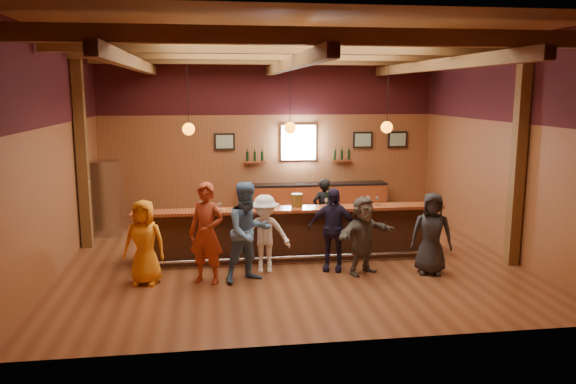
{
  "coord_description": "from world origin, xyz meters",
  "views": [
    {
      "loc": [
        -1.61,
        -11.13,
        3.43
      ],
      "look_at": [
        0.0,
        0.3,
        1.35
      ],
      "focal_mm": 35.0,
      "sensor_mm": 36.0,
      "label": 1
    }
  ],
  "objects_px": {
    "customer_denim": "(248,232)",
    "stainless_fridge": "(106,198)",
    "customer_navy": "(333,229)",
    "customer_white": "(265,234)",
    "bottle_a": "(329,198)",
    "ice_bucket": "(297,200)",
    "customer_dark": "(432,234)",
    "customer_orange": "(144,242)",
    "back_bar_cabinet": "(314,200)",
    "customer_brown": "(363,235)",
    "bartender": "(323,210)",
    "customer_redvest": "(207,233)",
    "bar_counter": "(290,232)"
  },
  "relations": [
    {
      "from": "customer_denim",
      "to": "customer_navy",
      "type": "bearing_deg",
      "value": -9.35
    },
    {
      "from": "customer_denim",
      "to": "customer_orange",
      "type": "bearing_deg",
      "value": 153.5
    },
    {
      "from": "customer_orange",
      "to": "customer_white",
      "type": "height_order",
      "value": "customer_orange"
    },
    {
      "from": "customer_orange",
      "to": "customer_navy",
      "type": "relative_size",
      "value": 0.95
    },
    {
      "from": "customer_denim",
      "to": "stainless_fridge",
      "type": "bearing_deg",
      "value": 106.11
    },
    {
      "from": "customer_white",
      "to": "stainless_fridge",
      "type": "bearing_deg",
      "value": 141.79
    },
    {
      "from": "customer_redvest",
      "to": "customer_brown",
      "type": "bearing_deg",
      "value": 29.61
    },
    {
      "from": "stainless_fridge",
      "to": "customer_orange",
      "type": "relative_size",
      "value": 1.17
    },
    {
      "from": "back_bar_cabinet",
      "to": "customer_white",
      "type": "relative_size",
      "value": 2.66
    },
    {
      "from": "back_bar_cabinet",
      "to": "customer_brown",
      "type": "relative_size",
      "value": 2.67
    },
    {
      "from": "customer_brown",
      "to": "bartender",
      "type": "relative_size",
      "value": 1.02
    },
    {
      "from": "bar_counter",
      "to": "bartender",
      "type": "relative_size",
      "value": 4.29
    },
    {
      "from": "bar_counter",
      "to": "back_bar_cabinet",
      "type": "bearing_deg",
      "value": 71.66
    },
    {
      "from": "bartender",
      "to": "customer_redvest",
      "type": "bearing_deg",
      "value": 25.92
    },
    {
      "from": "customer_brown",
      "to": "bartender",
      "type": "height_order",
      "value": "customer_brown"
    },
    {
      "from": "customer_orange",
      "to": "customer_navy",
      "type": "xyz_separation_m",
      "value": [
        3.5,
        0.29,
        0.04
      ]
    },
    {
      "from": "stainless_fridge",
      "to": "customer_redvest",
      "type": "height_order",
      "value": "customer_redvest"
    },
    {
      "from": "bar_counter",
      "to": "customer_dark",
      "type": "distance_m",
      "value": 2.91
    },
    {
      "from": "back_bar_cabinet",
      "to": "customer_white",
      "type": "height_order",
      "value": "customer_white"
    },
    {
      "from": "customer_brown",
      "to": "bottle_a",
      "type": "relative_size",
      "value": 3.94
    },
    {
      "from": "stainless_fridge",
      "to": "customer_brown",
      "type": "bearing_deg",
      "value": -35.18
    },
    {
      "from": "customer_brown",
      "to": "bottle_a",
      "type": "height_order",
      "value": "customer_brown"
    },
    {
      "from": "bartender",
      "to": "bottle_a",
      "type": "relative_size",
      "value": 3.87
    },
    {
      "from": "stainless_fridge",
      "to": "customer_navy",
      "type": "distance_m",
      "value": 5.93
    },
    {
      "from": "customer_orange",
      "to": "customer_navy",
      "type": "bearing_deg",
      "value": 17.06
    },
    {
      "from": "stainless_fridge",
      "to": "customer_white",
      "type": "bearing_deg",
      "value": -44.1
    },
    {
      "from": "bar_counter",
      "to": "bottle_a",
      "type": "distance_m",
      "value": 1.09
    },
    {
      "from": "customer_navy",
      "to": "customer_brown",
      "type": "bearing_deg",
      "value": -8.22
    },
    {
      "from": "customer_redvest",
      "to": "customer_navy",
      "type": "bearing_deg",
      "value": 36.7
    },
    {
      "from": "customer_redvest",
      "to": "customer_white",
      "type": "xyz_separation_m",
      "value": [
        1.09,
        0.47,
        -0.17
      ]
    },
    {
      "from": "back_bar_cabinet",
      "to": "customer_orange",
      "type": "xyz_separation_m",
      "value": [
        -4.0,
        -4.88,
        0.29
      ]
    },
    {
      "from": "stainless_fridge",
      "to": "ice_bucket",
      "type": "height_order",
      "value": "stainless_fridge"
    },
    {
      "from": "customer_denim",
      "to": "customer_dark",
      "type": "xyz_separation_m",
      "value": [
        3.45,
        -0.05,
        -0.14
      ]
    },
    {
      "from": "customer_navy",
      "to": "customer_dark",
      "type": "height_order",
      "value": "customer_navy"
    },
    {
      "from": "customer_denim",
      "to": "customer_navy",
      "type": "distance_m",
      "value": 1.7
    },
    {
      "from": "customer_navy",
      "to": "customer_orange",
      "type": "bearing_deg",
      "value": -155.48
    },
    {
      "from": "stainless_fridge",
      "to": "customer_brown",
      "type": "relative_size",
      "value": 1.2
    },
    {
      "from": "customer_redvest",
      "to": "customer_dark",
      "type": "height_order",
      "value": "customer_redvest"
    },
    {
      "from": "customer_white",
      "to": "ice_bucket",
      "type": "relative_size",
      "value": 5.74
    },
    {
      "from": "bartender",
      "to": "ice_bucket",
      "type": "xyz_separation_m",
      "value": [
        -0.81,
        -1.28,
        0.51
      ]
    },
    {
      "from": "customer_redvest",
      "to": "bottle_a",
      "type": "height_order",
      "value": "customer_redvest"
    },
    {
      "from": "customer_redvest",
      "to": "customer_denim",
      "type": "distance_m",
      "value": 0.75
    },
    {
      "from": "customer_orange",
      "to": "customer_denim",
      "type": "relative_size",
      "value": 0.84
    },
    {
      "from": "customer_denim",
      "to": "bottle_a",
      "type": "distance_m",
      "value": 2.17
    },
    {
      "from": "customer_denim",
      "to": "back_bar_cabinet",
      "type": "bearing_deg",
      "value": 43.72
    },
    {
      "from": "customer_brown",
      "to": "ice_bucket",
      "type": "height_order",
      "value": "customer_brown"
    },
    {
      "from": "stainless_fridge",
      "to": "customer_dark",
      "type": "height_order",
      "value": "stainless_fridge"
    },
    {
      "from": "customer_white",
      "to": "customer_navy",
      "type": "relative_size",
      "value": 0.93
    },
    {
      "from": "ice_bucket",
      "to": "customer_redvest",
      "type": "bearing_deg",
      "value": -146.51
    },
    {
      "from": "customer_redvest",
      "to": "bottle_a",
      "type": "distance_m",
      "value": 2.8
    }
  ]
}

